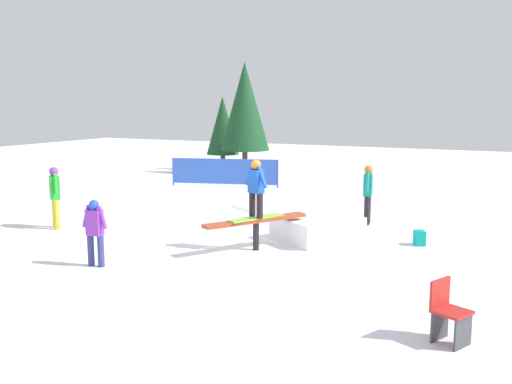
{
  "coord_description": "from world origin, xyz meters",
  "views": [
    {
      "loc": [
        11.2,
        5.48,
        3.3
      ],
      "look_at": [
        0.0,
        0.0,
        1.32
      ],
      "focal_mm": 40.0,
      "sensor_mm": 36.0,
      "label": 1
    }
  ],
  "objects_px": {
    "pine_tree_near": "(245,106)",
    "loose_snowboard_white": "(244,208)",
    "backpack_on_snow": "(419,238)",
    "main_rider_on_rail": "(256,190)",
    "bystander_purple": "(95,229)",
    "pine_tree_far": "(223,126)",
    "bystander_green": "(55,194)",
    "bystander_teal": "(368,191)",
    "folding_chair": "(448,314)",
    "rail_feature": "(256,223)"
  },
  "relations": [
    {
      "from": "rail_feature",
      "to": "main_rider_on_rail",
      "type": "xyz_separation_m",
      "value": [
        0.0,
        0.0,
        0.76
      ]
    },
    {
      "from": "backpack_on_snow",
      "to": "pine_tree_near",
      "type": "bearing_deg",
      "value": -163.64
    },
    {
      "from": "bystander_green",
      "to": "pine_tree_near",
      "type": "height_order",
      "value": "pine_tree_near"
    },
    {
      "from": "folding_chair",
      "to": "backpack_on_snow",
      "type": "relative_size",
      "value": 2.59
    },
    {
      "from": "backpack_on_snow",
      "to": "pine_tree_near",
      "type": "xyz_separation_m",
      "value": [
        -9.81,
        -9.6,
        2.92
      ]
    },
    {
      "from": "rail_feature",
      "to": "bystander_purple",
      "type": "xyz_separation_m",
      "value": [
        2.57,
        -2.35,
        0.15
      ]
    },
    {
      "from": "bystander_green",
      "to": "rail_feature",
      "type": "bearing_deg",
      "value": 40.68
    },
    {
      "from": "bystander_green",
      "to": "pine_tree_far",
      "type": "distance_m",
      "value": 13.4
    },
    {
      "from": "main_rider_on_rail",
      "to": "backpack_on_snow",
      "type": "height_order",
      "value": "main_rider_on_rail"
    },
    {
      "from": "loose_snowboard_white",
      "to": "bystander_purple",
      "type": "bearing_deg",
      "value": 125.59
    },
    {
      "from": "bystander_purple",
      "to": "pine_tree_far",
      "type": "relative_size",
      "value": 0.38
    },
    {
      "from": "bystander_teal",
      "to": "bystander_green",
      "type": "bearing_deg",
      "value": 110.39
    },
    {
      "from": "bystander_green",
      "to": "pine_tree_near",
      "type": "relative_size",
      "value": 0.32
    },
    {
      "from": "main_rider_on_rail",
      "to": "pine_tree_far",
      "type": "distance_m",
      "value": 15.17
    },
    {
      "from": "loose_snowboard_white",
      "to": "folding_chair",
      "type": "bearing_deg",
      "value": 167.13
    },
    {
      "from": "main_rider_on_rail",
      "to": "bystander_green",
      "type": "height_order",
      "value": "main_rider_on_rail"
    },
    {
      "from": "pine_tree_far",
      "to": "loose_snowboard_white",
      "type": "bearing_deg",
      "value": 32.96
    },
    {
      "from": "rail_feature",
      "to": "pine_tree_far",
      "type": "xyz_separation_m",
      "value": [
        -12.82,
        -8.06,
        1.54
      ]
    },
    {
      "from": "bystander_teal",
      "to": "folding_chair",
      "type": "xyz_separation_m",
      "value": [
        7.14,
        3.06,
        -0.49
      ]
    },
    {
      "from": "main_rider_on_rail",
      "to": "pine_tree_far",
      "type": "height_order",
      "value": "pine_tree_far"
    },
    {
      "from": "bystander_green",
      "to": "loose_snowboard_white",
      "type": "relative_size",
      "value": 1.2
    },
    {
      "from": "bystander_teal",
      "to": "loose_snowboard_white",
      "type": "xyz_separation_m",
      "value": [
        -0.47,
        -4.04,
        -0.89
      ]
    },
    {
      "from": "bystander_purple",
      "to": "folding_chair",
      "type": "height_order",
      "value": "bystander_purple"
    },
    {
      "from": "loose_snowboard_white",
      "to": "pine_tree_far",
      "type": "xyz_separation_m",
      "value": [
        -8.53,
        -5.53,
        2.15
      ]
    },
    {
      "from": "pine_tree_near",
      "to": "pine_tree_far",
      "type": "bearing_deg",
      "value": -119.37
    },
    {
      "from": "main_rider_on_rail",
      "to": "pine_tree_far",
      "type": "bearing_deg",
      "value": -121.91
    },
    {
      "from": "backpack_on_snow",
      "to": "folding_chair",
      "type": "bearing_deg",
      "value": -13.94
    },
    {
      "from": "backpack_on_snow",
      "to": "pine_tree_far",
      "type": "relative_size",
      "value": 0.1
    },
    {
      "from": "bystander_teal",
      "to": "rail_feature",
      "type": "bearing_deg",
      "value": 149.03
    },
    {
      "from": "loose_snowboard_white",
      "to": "backpack_on_snow",
      "type": "xyz_separation_m",
      "value": [
        2.23,
        5.76,
        0.16
      ]
    },
    {
      "from": "main_rider_on_rail",
      "to": "pine_tree_near",
      "type": "bearing_deg",
      "value": -125.84
    },
    {
      "from": "main_rider_on_rail",
      "to": "bystander_purple",
      "type": "height_order",
      "value": "main_rider_on_rail"
    },
    {
      "from": "main_rider_on_rail",
      "to": "loose_snowboard_white",
      "type": "height_order",
      "value": "main_rider_on_rail"
    },
    {
      "from": "main_rider_on_rail",
      "to": "bystander_purple",
      "type": "xyz_separation_m",
      "value": [
        2.57,
        -2.35,
        -0.61
      ]
    },
    {
      "from": "folding_chair",
      "to": "backpack_on_snow",
      "type": "distance_m",
      "value": 5.55
    },
    {
      "from": "main_rider_on_rail",
      "to": "backpack_on_snow",
      "type": "relative_size",
      "value": 4.03
    },
    {
      "from": "bystander_green",
      "to": "folding_chair",
      "type": "relative_size",
      "value": 1.84
    },
    {
      "from": "bystander_green",
      "to": "bystander_teal",
      "type": "height_order",
      "value": "bystander_green"
    },
    {
      "from": "main_rider_on_rail",
      "to": "bystander_green",
      "type": "relative_size",
      "value": 0.84
    },
    {
      "from": "pine_tree_near",
      "to": "loose_snowboard_white",
      "type": "bearing_deg",
      "value": 26.89
    },
    {
      "from": "backpack_on_snow",
      "to": "pine_tree_far",
      "type": "bearing_deg",
      "value": -161.65
    },
    {
      "from": "backpack_on_snow",
      "to": "pine_tree_far",
      "type": "xyz_separation_m",
      "value": [
        -10.76,
        -11.28,
        1.99
      ]
    },
    {
      "from": "bystander_green",
      "to": "main_rider_on_rail",
      "type": "bearing_deg",
      "value": 40.68
    },
    {
      "from": "bystander_purple",
      "to": "bystander_green",
      "type": "bearing_deg",
      "value": 142.04
    },
    {
      "from": "bystander_teal",
      "to": "backpack_on_snow",
      "type": "bearing_deg",
      "value": -145.1
    },
    {
      "from": "loose_snowboard_white",
      "to": "pine_tree_near",
      "type": "distance_m",
      "value": 9.04
    },
    {
      "from": "bystander_green",
      "to": "backpack_on_snow",
      "type": "height_order",
      "value": "bystander_green"
    },
    {
      "from": "bystander_purple",
      "to": "main_rider_on_rail",
      "type": "bearing_deg",
      "value": 43.55
    },
    {
      "from": "rail_feature",
      "to": "backpack_on_snow",
      "type": "distance_m",
      "value": 3.86
    },
    {
      "from": "main_rider_on_rail",
      "to": "rail_feature",
      "type": "bearing_deg",
      "value": 0.0
    }
  ]
}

